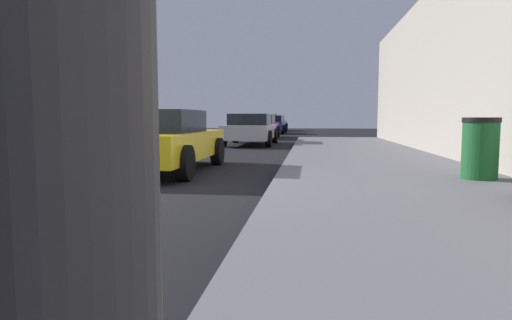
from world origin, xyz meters
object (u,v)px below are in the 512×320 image
car_silver (251,129)px  car_red (260,126)px  car_yellow (159,140)px  car_green (275,123)px  car_blue (271,124)px  trash_bin (480,148)px

car_silver → car_red: (-0.34, 6.19, 0.00)m
car_yellow → car_green: 28.84m
car_silver → car_blue: bearing=91.5°
car_red → car_blue: same height
car_blue → car_green: (-0.27, 6.66, 0.00)m
trash_bin → car_silver: car_silver is taller
car_red → car_green: size_ratio=1.02×
trash_bin → car_red: 17.61m
car_blue → car_red: bearing=-90.0°
car_yellow → car_silver: bearing=85.8°
car_yellow → car_green: (0.05, 28.84, 0.00)m
car_yellow → car_red: 15.27m
car_silver → car_blue: size_ratio=1.04×
car_blue → car_green: 6.67m
trash_bin → car_red: size_ratio=0.21×
car_red → car_green: (-0.27, 13.57, 0.00)m
car_yellow → car_red: bearing=88.8°
car_yellow → car_silver: size_ratio=0.97×
car_silver → car_green: bearing=91.8°
trash_bin → car_blue: bearing=103.0°
car_blue → car_silver: bearing=-88.5°
car_silver → car_green: (-0.62, 19.76, 0.00)m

